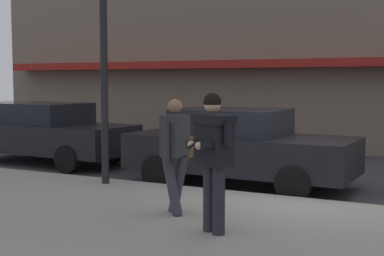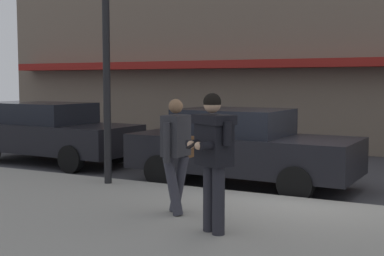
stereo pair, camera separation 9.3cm
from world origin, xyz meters
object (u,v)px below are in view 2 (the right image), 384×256
object	(u,v)px
parked_sedan_near	(52,132)
man_texting_on_phone	(213,147)
parked_sedan_mid	(240,147)
pedestrian_with_bag	(177,149)
street_lamp_post	(106,25)

from	to	relation	value
parked_sedan_near	man_texting_on_phone	world-z (taller)	man_texting_on_phone
parked_sedan_near	parked_sedan_mid	world-z (taller)	same
man_texting_on_phone	parked_sedan_mid	bearing A→B (deg)	106.73
parked_sedan_near	pedestrian_with_bag	size ratio (longest dim) A/B	2.70
street_lamp_post	parked_sedan_near	bearing A→B (deg)	146.94
man_texting_on_phone	pedestrian_with_bag	distance (m)	1.15
man_texting_on_phone	pedestrian_with_bag	xyz separation A→B (m)	(-0.91, 0.68, -0.14)
parked_sedan_mid	pedestrian_with_bag	distance (m)	3.04
parked_sedan_mid	street_lamp_post	bearing A→B (deg)	-143.49
man_texting_on_phone	street_lamp_post	world-z (taller)	street_lamp_post
parked_sedan_near	pedestrian_with_bag	xyz separation A→B (m)	(5.61, -3.61, 0.32)
parked_sedan_near	street_lamp_post	size ratio (longest dim) A/B	0.94
man_texting_on_phone	pedestrian_with_bag	size ratio (longest dim) A/B	1.06
street_lamp_post	parked_sedan_mid	bearing A→B (deg)	36.51
parked_sedan_near	man_texting_on_phone	size ratio (longest dim) A/B	2.54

